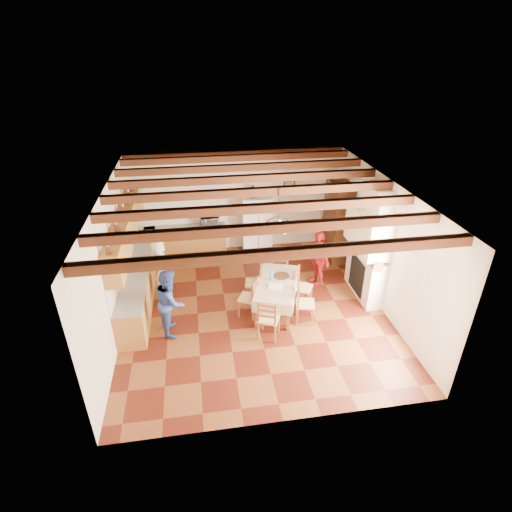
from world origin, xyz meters
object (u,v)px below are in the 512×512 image
at_px(microwave, 210,221).
at_px(person_man, 163,272).
at_px(dining_table, 277,285).
at_px(person_woman_blue, 170,301).
at_px(chair_left_far, 254,282).
at_px(chair_right_far, 303,287).
at_px(chair_left_near, 248,297).
at_px(refrigerator, 257,223).
at_px(chair_end_far, 281,269).
at_px(hutch, 337,220).
at_px(chair_right_near, 305,303).
at_px(chair_end_near, 269,318).
at_px(person_woman_red, 318,258).

bearing_deg(microwave, person_man, -124.29).
xyz_separation_m(dining_table, person_woman_blue, (-2.39, -0.42, 0.10)).
height_order(chair_left_far, chair_right_far, same).
bearing_deg(chair_left_near, dining_table, 125.93).
xyz_separation_m(refrigerator, chair_end_far, (0.28, -2.10, -0.38)).
height_order(hutch, chair_right_near, hutch).
height_order(chair_right_near, person_woman_blue, person_woman_blue).
distance_m(chair_left_far, chair_end_near, 1.44).
distance_m(chair_end_far, microwave, 2.70).
bearing_deg(person_woman_red, chair_right_near, -42.15).
bearing_deg(hutch, chair_right_far, -123.57).
bearing_deg(chair_left_far, dining_table, 54.16).
distance_m(chair_end_near, person_woman_red, 2.53).
bearing_deg(chair_end_near, chair_left_near, -44.51).
bearing_deg(chair_end_far, refrigerator, 107.27).
distance_m(refrigerator, person_woman_blue, 4.28).
relative_size(chair_right_far, chair_end_far, 1.00).
relative_size(dining_table, person_man, 1.11).
height_order(chair_left_far, person_woman_red, person_woman_red).
xyz_separation_m(hutch, microwave, (-3.58, 0.68, -0.09)).
height_order(dining_table, chair_left_near, chair_left_near).
xyz_separation_m(person_man, microwave, (1.24, 2.36, 0.20)).
distance_m(dining_table, chair_right_far, 0.70).
bearing_deg(chair_right_far, chair_right_near, -161.60).
bearing_deg(chair_left_far, refrigerator, -179.48).
xyz_separation_m(chair_right_near, chair_end_far, (-0.24, 1.54, 0.00)).
height_order(chair_left_far, chair_right_near, same).
distance_m(chair_right_near, person_woman_blue, 2.96).
bearing_deg(chair_right_far, person_woman_blue, 128.31).
bearing_deg(chair_right_near, chair_right_far, 3.12).
bearing_deg(chair_right_near, refrigerator, 21.59).
xyz_separation_m(dining_table, chair_end_near, (-0.36, -0.95, -0.18)).
bearing_deg(chair_right_near, microwave, 41.38).
bearing_deg(chair_end_near, chair_end_far, -84.47).
xyz_separation_m(hutch, dining_table, (-2.23, -2.37, -0.47)).
bearing_deg(microwave, chair_right_far, -62.28).
height_order(hutch, chair_end_far, hutch).
bearing_deg(chair_left_near, chair_left_far, -173.45).
relative_size(hutch, person_man, 1.34).
distance_m(refrigerator, person_man, 3.56).
xyz_separation_m(refrigerator, chair_right_near, (0.52, -3.65, -0.38)).
bearing_deg(dining_table, hutch, 46.71).
xyz_separation_m(refrigerator, microwave, (-1.38, -0.06, 0.18)).
relative_size(person_woman_blue, microwave, 2.94).
distance_m(chair_left_near, chair_right_far, 1.36).
xyz_separation_m(refrigerator, chair_left_far, (-0.49, -2.61, -0.38)).
height_order(chair_end_far, person_woman_red, person_woman_red).
bearing_deg(dining_table, person_woman_blue, -170.12).
bearing_deg(person_woman_red, chair_end_far, -108.83).
height_order(dining_table, chair_left_far, chair_left_far).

